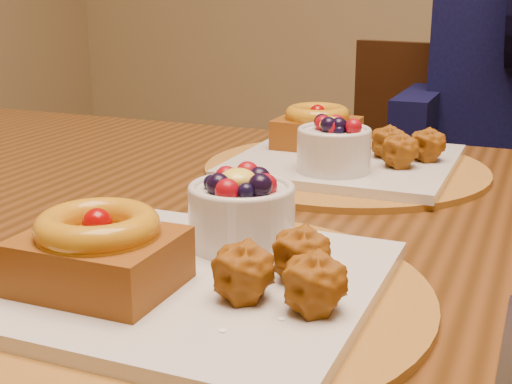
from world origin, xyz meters
TOP-DOWN VIEW (x-y plane):
  - dining_table at (-0.11, -0.05)m, footprint 1.60×0.90m
  - place_setting_near at (-0.11, -0.27)m, footprint 0.38×0.38m
  - place_setting_far at (-0.11, 0.16)m, footprint 0.38×0.38m
  - chair_far at (-0.12, 0.82)m, footprint 0.49×0.49m

SIDE VIEW (x-z plane):
  - chair_far at x=-0.12m, z-range 0.05..0.92m
  - dining_table at x=-0.11m, z-range 0.30..1.06m
  - place_setting_far at x=-0.11m, z-range 0.74..0.82m
  - place_setting_near at x=-0.11m, z-range 0.74..0.83m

